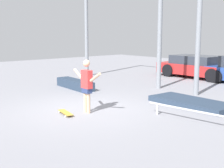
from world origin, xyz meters
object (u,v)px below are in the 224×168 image
grind_box (75,84)px  grind_rail (195,112)px  skateboarder (87,83)px  skateboard (66,113)px  manual_pad (191,103)px  parked_car_red (197,67)px

grind_box → grind_rail: bearing=-4.4°
skateboarder → grind_rail: (2.84, 1.61, -0.63)m
skateboard → grind_rail: size_ratio=0.28×
grind_rail → manual_pad: bearing=127.5°
grind_box → grind_rail: size_ratio=0.78×
skateboard → grind_rail: (3.08, 2.25, 0.23)m
skateboard → grind_rail: bearing=48.1°
grind_box → parked_car_red: 7.20m
skateboard → grind_box: grind_box is taller
grind_box → grind_rail: (6.65, -0.51, 0.10)m
skateboard → parked_car_red: size_ratio=0.19×
skateboarder → grind_box: 4.42m
grind_box → skateboard: bearing=-37.7°
skateboarder → parked_car_red: skateboarder is taller
manual_pad → grind_rail: grind_rail is taller
parked_car_red → grind_rail: bearing=-56.3°
grind_rail → grind_box: bearing=175.6°
skateboarder → grind_rail: bearing=31.4°
skateboard → grind_box: size_ratio=0.36×
grind_rail → parked_car_red: bearing=123.9°
skateboard → grind_rail: 3.82m
manual_pad → parked_car_red: (-3.73, 5.80, 0.51)m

